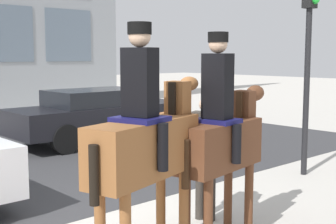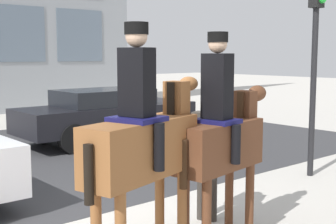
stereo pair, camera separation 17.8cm
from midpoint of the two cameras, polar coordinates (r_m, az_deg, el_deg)
mounted_horse_lead at (r=4.82m, az=-3.71°, el=-3.75°), size 1.84×0.82×2.60m
mounted_horse_companion at (r=5.68m, az=5.65°, el=-3.05°), size 1.78×0.66×2.55m
pedestrian_bystander at (r=6.42m, az=3.87°, el=-4.44°), size 0.78×0.68×1.71m
street_car_far_lane at (r=12.46m, az=-8.87°, el=-0.17°), size 4.79×1.82×1.40m
traffic_light at (r=9.15m, az=16.29°, el=8.66°), size 0.24×0.29×3.86m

